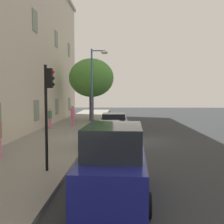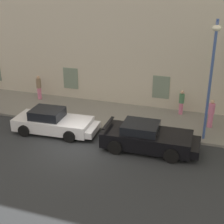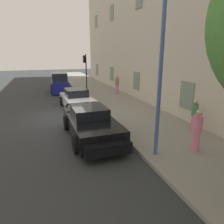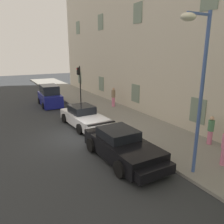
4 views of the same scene
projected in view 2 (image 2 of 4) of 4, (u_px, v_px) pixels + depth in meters
name	position (u px, v px, depth m)	size (l,w,h in m)	color
ground_plane	(77.00, 145.00, 16.87)	(80.00, 80.00, 0.00)	#2B2D30
sidewalk	(104.00, 114.00, 20.58)	(60.00, 4.21, 0.14)	gray
building_facade	(122.00, 0.00, 21.29)	(40.60, 3.87, 13.68)	beige
sportscar_red_lead	(56.00, 123.00, 18.13)	(4.86, 2.26, 1.37)	white
sportscar_yellow_flank	(150.00, 138.00, 16.27)	(4.95, 2.25, 1.40)	black
street_lamp	(212.00, 63.00, 15.34)	(0.44, 1.42, 6.28)	#3F5999
pedestrian_admiring	(181.00, 102.00, 20.17)	(0.34, 0.34, 1.58)	pink
pedestrian_strolling	(39.00, 87.00, 22.72)	(0.45, 0.45, 1.74)	pink
pedestrian_bystander	(211.00, 113.00, 18.36)	(0.37, 0.37, 1.68)	pink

